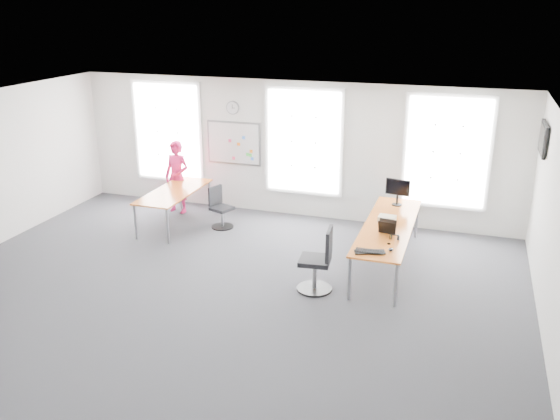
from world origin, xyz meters
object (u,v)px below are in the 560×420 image
(keyboard, at_px, (370,252))
(desk_right, at_px, (388,228))
(chair_left, at_px, (220,210))
(chair_right, at_px, (319,264))
(desk_left, at_px, (174,194))
(monitor, at_px, (398,190))
(person, at_px, (177,177))
(headphones, at_px, (394,237))

(keyboard, bearing_deg, desk_right, 66.53)
(chair_left, bearing_deg, keyboard, -101.09)
(chair_right, relative_size, chair_left, 1.25)
(desk_right, distance_m, chair_left, 3.78)
(desk_left, distance_m, monitor, 4.68)
(desk_right, xyz_separation_m, monitor, (-0.01, 1.15, 0.37))
(desk_left, xyz_separation_m, monitor, (4.64, 0.50, 0.40))
(chair_right, xyz_separation_m, keyboard, (0.83, 0.04, 0.31))
(desk_right, distance_m, monitor, 1.21)
(person, height_order, monitor, person)
(chair_left, bearing_deg, desk_right, -82.66)
(desk_right, distance_m, desk_left, 4.70)
(desk_left, xyz_separation_m, person, (-0.33, 0.79, 0.12))
(chair_left, relative_size, person, 0.54)
(desk_right, bearing_deg, monitor, 90.63)
(chair_right, bearing_deg, person, -130.82)
(desk_left, height_order, person, person)
(desk_left, distance_m, chair_left, 1.04)
(desk_left, distance_m, chair_right, 4.24)
(desk_left, relative_size, monitor, 3.96)
(chair_left, relative_size, monitor, 1.66)
(monitor, bearing_deg, chair_right, -100.27)
(chair_right, relative_size, monitor, 2.08)
(desk_left, height_order, keyboard, keyboard)
(chair_right, bearing_deg, keyboard, 86.37)
(desk_left, distance_m, headphones, 5.02)
(headphones, bearing_deg, chair_left, 152.52)
(person, distance_m, monitor, 4.99)
(desk_right, bearing_deg, chair_right, -124.17)
(desk_left, bearing_deg, headphones, -15.12)
(desk_right, bearing_deg, keyboard, -94.38)
(chair_right, distance_m, monitor, 2.75)
(chair_left, relative_size, headphones, 5.44)
(desk_right, relative_size, headphones, 19.68)
(desk_left, distance_m, person, 0.87)
(desk_left, xyz_separation_m, keyboard, (4.55, -1.98, 0.09))
(chair_right, height_order, monitor, monitor)
(chair_left, xyz_separation_m, monitor, (3.66, 0.32, 0.71))
(keyboard, bearing_deg, person, 131.31)
(chair_right, distance_m, chair_left, 3.52)
(desk_right, distance_m, headphones, 0.69)
(chair_left, bearing_deg, monitor, -64.93)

